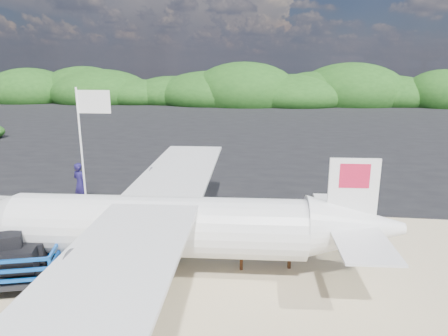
# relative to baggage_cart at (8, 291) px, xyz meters

# --- Properties ---
(ground) EXTENTS (160.00, 160.00, 0.00)m
(ground) POSITION_rel_baggage_cart_xyz_m (2.98, 2.21, 0.00)
(ground) COLOR beige
(asphalt_apron) EXTENTS (90.00, 50.00, 0.04)m
(asphalt_apron) POSITION_rel_baggage_cart_xyz_m (2.98, 32.21, 0.00)
(asphalt_apron) COLOR #B2B2B2
(asphalt_apron) RESTS_ON ground
(vegetation_band) EXTENTS (124.00, 8.00, 4.40)m
(vegetation_band) POSITION_rel_baggage_cart_xyz_m (2.98, 57.21, 0.00)
(vegetation_band) COLOR #B2B2B2
(vegetation_band) RESTS_ON ground
(baggage_cart) EXTENTS (3.54, 2.61, 1.58)m
(baggage_cart) POSITION_rel_baggage_cart_xyz_m (0.00, 0.00, 0.00)
(baggage_cart) COLOR #0B4CB3
(baggage_cart) RESTS_ON ground
(flagpole) EXTENTS (1.12, 0.48, 5.54)m
(flagpole) POSITION_rel_baggage_cart_xyz_m (1.04, 3.01, 0.00)
(flagpole) COLOR white
(flagpole) RESTS_ON ground
(signboard) EXTENTS (1.72, 0.47, 1.42)m
(signboard) POSITION_rel_baggage_cart_xyz_m (7.21, 2.18, 0.00)
(signboard) COLOR #4E2C16
(signboard) RESTS_ON ground
(crew_a) EXTENTS (0.84, 0.70, 1.96)m
(crew_a) POSITION_rel_baggage_cart_xyz_m (-1.33, 7.22, 0.98)
(crew_a) COLOR #161141
(crew_a) RESTS_ON ground
(crew_b) EXTENTS (0.82, 0.69, 1.52)m
(crew_b) POSITION_rel_baggage_cart_xyz_m (5.09, 4.11, 0.76)
(crew_b) COLOR #161141
(crew_b) RESTS_ON ground
(crew_c) EXTENTS (1.23, 0.86, 1.94)m
(crew_c) POSITION_rel_baggage_cart_xyz_m (3.70, 6.38, 0.97)
(crew_c) COLOR #161141
(crew_c) RESTS_ON ground
(aircraft_large) EXTENTS (16.66, 16.66, 4.76)m
(aircraft_large) POSITION_rel_baggage_cart_xyz_m (17.99, 22.76, 0.00)
(aircraft_large) COLOR #B2B2B2
(aircraft_large) RESTS_ON ground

